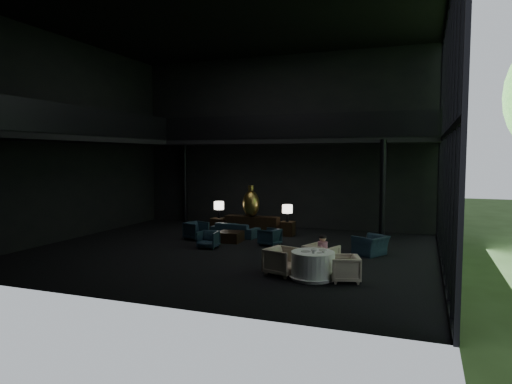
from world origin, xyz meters
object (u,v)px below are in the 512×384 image
(side_table_left, at_px, (218,225))
(table_lamp_right, at_px, (287,210))
(dining_chair_east, at_px, (345,267))
(lounge_armchair_east, at_px, (270,237))
(lounge_armchair_south, at_px, (208,240))
(dining_table, at_px, (313,267))
(side_table_right, at_px, (288,229))
(bronze_urn, at_px, (251,203))
(console, at_px, (252,225))
(coffee_table, at_px, (230,237))
(lounge_armchair_west, at_px, (196,230))
(child, at_px, (323,245))
(table_lamp_left, at_px, (219,206))
(window_armchair, at_px, (371,243))
(dining_chair_north, at_px, (321,255))
(dining_chair_west, at_px, (282,258))
(sofa, at_px, (235,228))

(side_table_left, bearing_deg, table_lamp_right, -0.15)
(dining_chair_east, bearing_deg, lounge_armchair_east, -155.83)
(lounge_armchair_south, xyz_separation_m, dining_table, (4.52, -2.73, 0.02))
(side_table_right, relative_size, table_lamp_right, 0.84)
(side_table_right, relative_size, lounge_armchair_east, 0.94)
(dining_table, xyz_separation_m, dining_chair_east, (0.86, 0.03, 0.06))
(bronze_urn, bearing_deg, table_lamp_right, 2.25)
(console, distance_m, coffee_table, 2.08)
(lounge_armchair_west, bearing_deg, child, -99.61)
(lounge_armchair_west, height_order, dining_table, lounge_armchair_west)
(table_lamp_left, bearing_deg, bronze_urn, -6.78)
(child, bearing_deg, lounge_armchair_east, -48.83)
(lounge_armchair_east, distance_m, child, 4.05)
(dining_table, bearing_deg, window_armchair, 72.14)
(table_lamp_left, xyz_separation_m, side_table_right, (3.20, -0.05, -0.82))
(side_table_left, xyz_separation_m, dining_table, (5.74, -6.16, 0.03))
(bronze_urn, distance_m, table_lamp_left, 1.62)
(side_table_left, relative_size, child, 0.97)
(table_lamp_left, height_order, lounge_armchair_east, table_lamp_left)
(lounge_armchair_east, bearing_deg, console, -131.04)
(side_table_right, relative_size, coffee_table, 0.67)
(dining_table, xyz_separation_m, child, (0.06, 0.95, 0.43))
(side_table_right, distance_m, dining_table, 6.72)
(dining_chair_north, bearing_deg, coffee_table, -14.88)
(side_table_right, distance_m, coffee_table, 2.71)
(coffee_table, bearing_deg, dining_chair_north, -36.55)
(table_lamp_right, bearing_deg, bronze_urn, -177.75)
(table_lamp_right, distance_m, lounge_armchair_south, 4.03)
(table_lamp_right, height_order, dining_chair_west, table_lamp_right)
(window_armchair, distance_m, coffee_table, 5.47)
(sofa, distance_m, lounge_armchair_east, 2.34)
(side_table_left, relative_size, dining_chair_east, 0.78)
(table_lamp_left, bearing_deg, window_armchair, -21.33)
(side_table_right, distance_m, sofa, 2.21)
(bronze_urn, distance_m, dining_table, 7.43)
(lounge_armchair_west, bearing_deg, console, -18.49)
(side_table_right, xyz_separation_m, lounge_armchair_south, (-1.98, -3.50, 0.01))
(side_table_left, height_order, side_table_right, side_table_right)
(lounge_armchair_west, relative_size, coffee_table, 0.88)
(side_table_right, relative_size, sofa, 0.31)
(side_table_left, height_order, table_lamp_left, table_lamp_left)
(table_lamp_left, height_order, dining_chair_east, table_lamp_left)
(dining_chair_west, bearing_deg, table_lamp_left, 54.76)
(side_table_left, relative_size, window_armchair, 0.61)
(dining_chair_east, bearing_deg, child, -156.01)
(side_table_right, bearing_deg, lounge_armchair_east, -91.19)
(table_lamp_right, bearing_deg, lounge_armchair_west, -147.65)
(sofa, height_order, window_armchair, window_armchair)
(table_lamp_left, height_order, coffee_table, table_lamp_left)
(dining_chair_north, xyz_separation_m, dining_chair_west, (-0.93, -0.85, 0.00))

